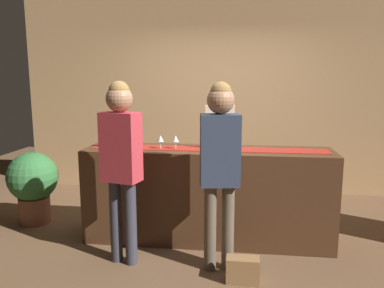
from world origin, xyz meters
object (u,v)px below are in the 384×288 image
Objects in this scene: wine_glass_mid_counter at (176,139)px; potted_plant_tall at (33,182)px; wine_bottle_amber at (206,137)px; wine_glass_near_customer at (160,139)px; wine_bottle_clear at (103,136)px; handbag at (243,270)px; customer_sipping at (220,157)px; customer_browsing at (121,153)px; bartender at (219,136)px.

wine_glass_mid_counter is 1.89m from potted_plant_tall.
wine_bottle_amber is 0.48m from wine_glass_near_customer.
potted_plant_tall is at bearing 167.56° from wine_bottle_clear.
wine_bottle_clear is 0.64m from wine_glass_near_customer.
wine_glass_mid_counter is 0.51× the size of handbag.
wine_glass_near_customer and wine_glass_mid_counter have the same top height.
customer_sipping reaches higher than wine_glass_near_customer.
handbag is at bearing -29.29° from wine_bottle_clear.
potted_plant_tall is at bearing 156.88° from handbag.
potted_plant_tall is (-1.77, 0.26, -0.60)m from wine_glass_mid_counter.
wine_bottle_amber is at bearing 3.47° from wine_bottle_clear.
potted_plant_tall is 3.07× the size of handbag.
wine_bottle_clear is at bearing 144.44° from customer_sipping.
customer_sipping reaches higher than wine_bottle_amber.
wine_bottle_amber is 1.08× the size of handbag.
customer_browsing is 1.97× the size of potted_plant_tall.
potted_plant_tall is (-2.07, 0.15, -0.61)m from wine_bottle_amber.
wine_glass_near_customer is 1.00× the size of wine_glass_mid_counter.
wine_glass_mid_counter is 1.45m from handbag.
wine_glass_near_customer is 0.86m from bartender.
potted_plant_tall is at bearing 171.66° from wine_glass_mid_counter.
handbag is at bearing -42.40° from wine_glass_near_customer.
handbag is (2.48, -1.06, -0.39)m from potted_plant_tall.
bartender is 0.99× the size of customer_browsing.
wine_bottle_amber is at bearing 114.04° from handbag.
customer_browsing is at bearing -31.41° from potted_plant_tall.
wine_glass_mid_counter is at bearing 2.54° from wine_glass_near_customer.
bartender is at bearing 101.51° from handbag.
wine_bottle_amber is at bearing -4.10° from potted_plant_tall.
wine_bottle_amber is 0.54m from bartender.
bartender is at bearing 70.33° from customer_browsing.
potted_plant_tall is at bearing 4.79° from bartender.
customer_sipping is 1.97× the size of potted_plant_tall.
bartender reaches higher than wine_glass_mid_counter.
potted_plant_tall is at bearing 150.17° from customer_sipping.
wine_bottle_clear is at bearing -12.44° from potted_plant_tall.
potted_plant_tall is (-2.19, -0.37, -0.54)m from bartender.
bartender reaches higher than potted_plant_tall.
bartender is at bearing 25.82° from wine_bottle_clear.
wine_bottle_amber is at bearing 19.96° from wine_glass_mid_counter.
bartender is at bearing 47.86° from wine_glass_near_customer.
customer_sipping is 6.04× the size of handbag.
wine_glass_near_customer reaches higher than handbag.
potted_plant_tall is (-0.98, 0.22, -0.61)m from wine_bottle_clear.
wine_bottle_amber is 0.18× the size of bartender.
wine_glass_mid_counter is 0.08× the size of customer_browsing.
wine_glass_mid_counter is at bearing -160.04° from wine_bottle_amber.
wine_glass_mid_counter is 0.76m from bartender.
wine_bottle_clear is 0.18× the size of customer_sipping.
customer_browsing is 6.06× the size of handbag.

